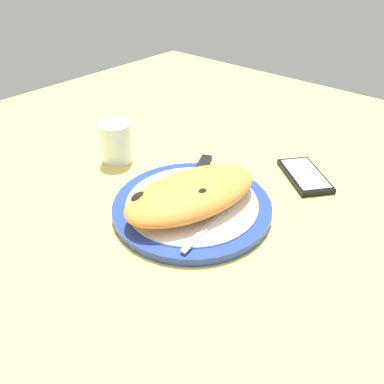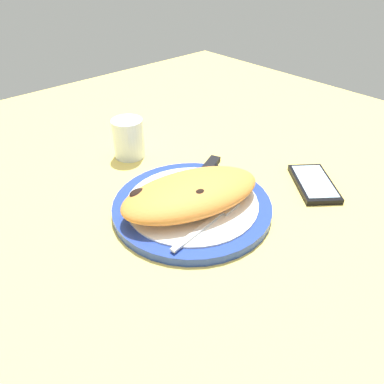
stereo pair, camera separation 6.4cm
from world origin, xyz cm
name	(u,v)px [view 1 (the left image)]	position (x,y,z in cm)	size (l,w,h in cm)	color
ground_plane	(192,217)	(0.00, 0.00, -1.50)	(150.00, 150.00, 3.00)	#EACC60
plate	(192,206)	(0.00, 0.00, 0.86)	(27.32, 27.32, 1.80)	#233D99
calzone	(192,194)	(-0.74, -0.62, 4.16)	(26.71, 18.22, 4.70)	orange
fork	(216,218)	(-1.02, -5.94, 2.00)	(15.87, 3.72, 0.40)	silver
knife	(197,176)	(6.19, 4.12, 2.29)	(20.09, 10.19, 1.20)	silver
smartphone	(305,175)	(22.27, -9.88, 0.56)	(13.09, 14.02, 1.16)	black
water_glass	(117,145)	(3.09, 23.27, 3.55)	(6.43, 6.43, 8.25)	silver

